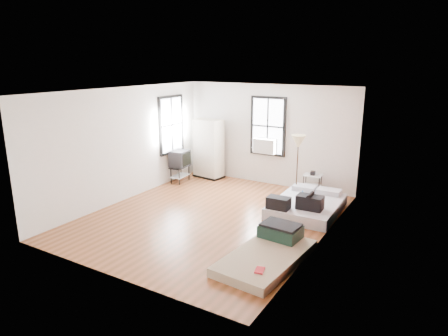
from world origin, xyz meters
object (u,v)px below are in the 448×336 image
Objects in this scene: tv_stand at (180,160)px; floor_lamp at (298,145)px; mattress_main at (306,205)px; wardrobe at (209,149)px; mattress_bare at (270,251)px; side_table at (313,179)px.

floor_lamp is at bearing -0.07° from tv_stand.
mattress_main is at bearing -11.97° from tv_stand.
wardrobe is at bearing 158.24° from mattress_main.
mattress_bare is 3.42× the size of side_table.
wardrobe is 1.07× the size of floor_lamp.
tv_stand reaches higher than mattress_bare.
tv_stand is (-3.64, -0.89, 0.25)m from side_table.
tv_stand is (-4.15, 2.94, 0.53)m from mattress_bare.
mattress_main is at bearing -54.91° from floor_lamp.
floor_lamp is (2.96, -0.51, 0.53)m from wardrobe.
wardrobe is 3.23m from side_table.
wardrobe is at bearing 170.27° from floor_lamp.
floor_lamp is at bearing -1.86° from wardrobe.
mattress_bare is 3.57m from floor_lamp.
wardrobe is at bearing -178.74° from side_table.
tv_stand is at bearing -110.83° from wardrobe.
tv_stand is at bearing -174.72° from floor_lamp.
wardrobe is at bearing 139.17° from mattress_bare.
mattress_bare is at bearing -37.58° from wardrobe.
floor_lamp is (-0.54, 0.78, 1.23)m from mattress_main.
mattress_bare is 5.11m from tv_stand.
tv_stand is at bearing 149.36° from mattress_bare.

